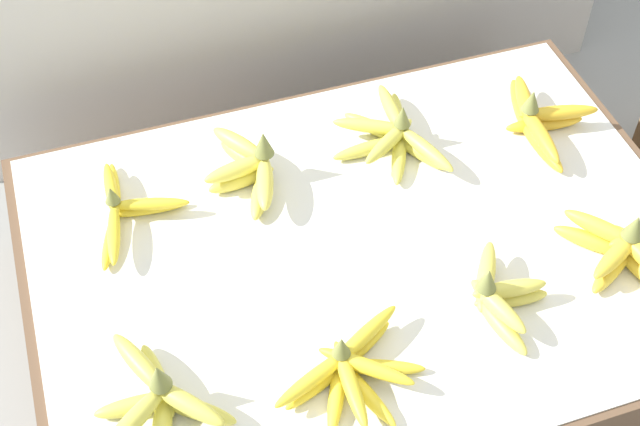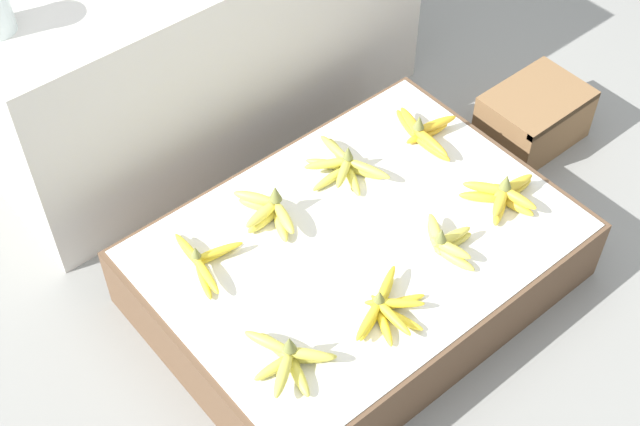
{
  "view_description": "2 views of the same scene",
  "coord_description": "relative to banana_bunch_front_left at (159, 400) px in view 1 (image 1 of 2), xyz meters",
  "views": [
    {
      "loc": [
        -0.39,
        -0.92,
        1.46
      ],
      "look_at": [
        -0.09,
        0.0,
        0.35
      ],
      "focal_mm": 50.0,
      "sensor_mm": 36.0,
      "label": 1
    },
    {
      "loc": [
        -1.12,
        -1.17,
        2.18
      ],
      "look_at": [
        -0.13,
        0.01,
        0.43
      ],
      "focal_mm": 50.0,
      "sensor_mm": 36.0,
      "label": 2
    }
  ],
  "objects": [
    {
      "name": "ground_plane",
      "position": [
        0.41,
        0.2,
        -0.26
      ],
      "size": [
        10.0,
        10.0,
        0.0
      ],
      "primitive_type": "plane",
      "color": "gray"
    },
    {
      "name": "display_platform",
      "position": [
        0.41,
        0.2,
        -0.15
      ],
      "size": [
        1.19,
        0.86,
        0.23
      ],
      "color": "brown",
      "rests_on": "ground_plane"
    },
    {
      "name": "banana_bunch_front_left",
      "position": [
        0.0,
        0.0,
        0.0
      ],
      "size": [
        0.22,
        0.25,
        0.11
      ],
      "color": "gold",
      "rests_on": "display_platform"
    },
    {
      "name": "banana_bunch_front_midleft",
      "position": [
        0.29,
        -0.04,
        -0.01
      ],
      "size": [
        0.26,
        0.2,
        0.09
      ],
      "color": "yellow",
      "rests_on": "display_platform"
    },
    {
      "name": "banana_bunch_front_midright",
      "position": [
        0.57,
        0.02,
        0.0
      ],
      "size": [
        0.14,
        0.22,
        0.1
      ],
      "color": "#DBCC4C",
      "rests_on": "display_platform"
    },
    {
      "name": "banana_bunch_front_right",
      "position": [
        0.83,
        0.03,
        0.0
      ],
      "size": [
        0.22,
        0.22,
        0.11
      ],
      "color": "gold",
      "rests_on": "display_platform"
    },
    {
      "name": "banana_bunch_middle_left",
      "position": [
        0.02,
        0.4,
        -0.01
      ],
      "size": [
        0.19,
        0.27,
        0.08
      ],
      "color": "yellow",
      "rests_on": "display_platform"
    },
    {
      "name": "banana_bunch_middle_midleft",
      "position": [
        0.26,
        0.42,
        0.01
      ],
      "size": [
        0.14,
        0.24,
        0.11
      ],
      "color": "#DBCC4C",
      "rests_on": "display_platform"
    },
    {
      "name": "banana_bunch_middle_midright",
      "position": [
        0.55,
        0.43,
        -0.0
      ],
      "size": [
        0.21,
        0.27,
        0.1
      ],
      "color": "gold",
      "rests_on": "display_platform"
    },
    {
      "name": "banana_bunch_middle_right",
      "position": [
        0.83,
        0.37,
        0.0
      ],
      "size": [
        0.18,
        0.28,
        0.11
      ],
      "color": "gold",
      "rests_on": "display_platform"
    }
  ]
}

